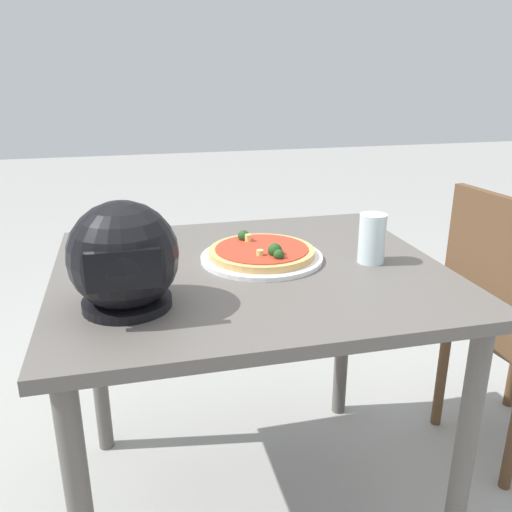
# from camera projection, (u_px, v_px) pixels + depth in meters

# --- Properties ---
(ground_plane) EXTENTS (14.00, 14.00, 0.00)m
(ground_plane) POSITION_uv_depth(u_px,v_px,m) (251.00, 502.00, 1.63)
(ground_plane) COLOR #9E9E99
(dining_table) EXTENTS (0.98, 0.86, 0.76)m
(dining_table) POSITION_uv_depth(u_px,v_px,m) (250.00, 303.00, 1.41)
(dining_table) COLOR #5B5651
(dining_table) RESTS_ON ground
(pizza_plate) EXTENTS (0.32, 0.32, 0.01)m
(pizza_plate) POSITION_uv_depth(u_px,v_px,m) (262.00, 258.00, 1.43)
(pizza_plate) COLOR white
(pizza_plate) RESTS_ON dining_table
(pizza) EXTENTS (0.28, 0.28, 0.05)m
(pizza) POSITION_uv_depth(u_px,v_px,m) (262.00, 251.00, 1.42)
(pizza) COLOR tan
(pizza) RESTS_ON pizza_plate
(motorcycle_helmet) EXTENTS (0.23, 0.23, 0.23)m
(motorcycle_helmet) POSITION_uv_depth(u_px,v_px,m) (124.00, 259.00, 1.11)
(motorcycle_helmet) COLOR black
(motorcycle_helmet) RESTS_ON dining_table
(drinking_glass) EXTENTS (0.07, 0.07, 0.13)m
(drinking_glass) POSITION_uv_depth(u_px,v_px,m) (372.00, 238.00, 1.39)
(drinking_glass) COLOR silver
(drinking_glass) RESTS_ON dining_table
(chair_side) EXTENTS (0.44, 0.44, 0.90)m
(chair_side) POSITION_uv_depth(u_px,v_px,m) (508.00, 315.00, 1.70)
(chair_side) COLOR brown
(chair_side) RESTS_ON ground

